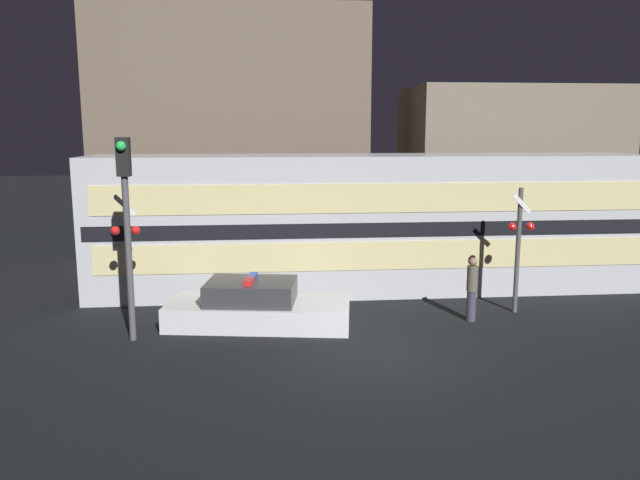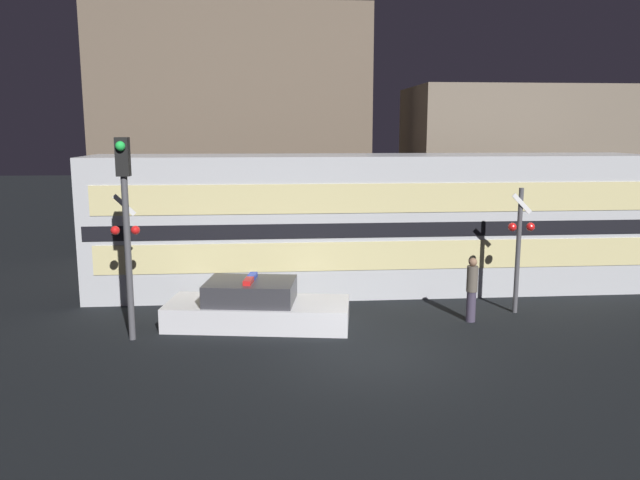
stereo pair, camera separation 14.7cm
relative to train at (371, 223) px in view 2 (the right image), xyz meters
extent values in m
plane|color=black|center=(-1.03, -6.07, -2.15)|extent=(120.00, 120.00, 0.00)
cube|color=#B7BABF|center=(0.00, 0.01, 0.00)|extent=(17.44, 2.88, 4.29)
cube|color=black|center=(0.00, -1.45, 0.00)|extent=(17.09, 0.03, 0.43)
cube|color=beige|center=(0.00, -1.45, -0.77)|extent=(16.57, 0.02, 0.86)
cube|color=beige|center=(0.00, -1.45, 0.94)|extent=(16.57, 0.02, 0.86)
cube|color=silver|center=(-3.56, -3.56, -1.83)|extent=(4.96, 2.54, 0.63)
cube|color=#333338|center=(-3.75, -3.53, -1.24)|extent=(2.49, 1.95, 0.56)
cube|color=red|center=(-3.79, -3.80, -0.90)|extent=(0.28, 0.58, 0.12)
cube|color=blue|center=(-3.71, -3.26, -0.90)|extent=(0.28, 0.58, 0.12)
cylinder|color=#3F384C|center=(2.10, -3.72, -1.73)|extent=(0.25, 0.25, 0.83)
cylinder|color=#595147|center=(2.10, -3.72, -0.98)|extent=(0.29, 0.29, 0.69)
sphere|color=#8C664C|center=(2.10, -3.72, -0.52)|extent=(0.22, 0.22, 0.22)
cylinder|color=#4C4C51|center=(3.61, -3.02, -0.39)|extent=(0.13, 0.13, 3.51)
sphere|color=red|center=(3.36, -3.15, 0.31)|extent=(0.23, 0.23, 0.23)
sphere|color=red|center=(3.87, -3.15, 0.31)|extent=(0.23, 0.23, 0.23)
cube|color=white|center=(3.61, -3.10, 0.94)|extent=(0.58, 0.03, 0.58)
cylinder|color=#4C4C51|center=(-6.94, -3.05, -0.35)|extent=(0.13, 0.13, 3.59)
sphere|color=red|center=(-7.19, -3.18, 0.37)|extent=(0.23, 0.23, 0.23)
sphere|color=red|center=(-6.68, -3.18, 0.37)|extent=(0.23, 0.23, 0.23)
cube|color=white|center=(-6.94, -3.13, 1.01)|extent=(0.58, 0.03, 0.58)
cylinder|color=#4C4C51|center=(-6.62, -4.44, -0.15)|extent=(0.16, 0.16, 3.99)
cube|color=black|center=(-6.62, -4.44, 2.29)|extent=(0.30, 0.30, 0.90)
sphere|color=green|center=(-6.62, -4.63, 2.55)|extent=(0.23, 0.23, 0.23)
cube|color=brown|center=(-4.67, 9.59, 2.92)|extent=(11.52, 6.50, 10.13)
cube|color=#726656|center=(6.93, 6.14, 1.25)|extent=(8.48, 4.86, 6.80)
camera|label=1|loc=(-3.45, -19.37, 2.90)|focal=35.00mm
camera|label=2|loc=(-3.30, -19.39, 2.90)|focal=35.00mm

